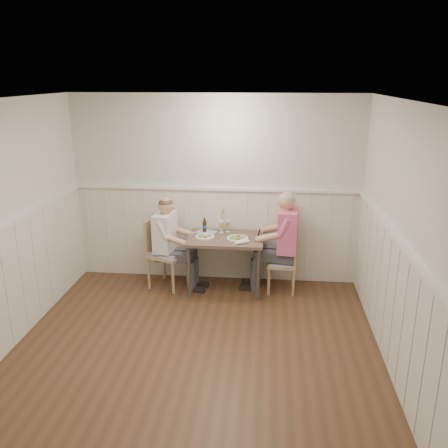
% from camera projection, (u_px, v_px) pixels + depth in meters
% --- Properties ---
extents(ground_plane, '(4.50, 4.50, 0.00)m').
position_uv_depth(ground_plane, '(191.00, 365.00, 4.81)').
color(ground_plane, '#47301B').
extents(room_shell, '(4.04, 4.54, 2.60)m').
position_uv_depth(room_shell, '(188.00, 223.00, 4.36)').
color(room_shell, silver).
rests_on(room_shell, ground).
extents(wainscot, '(4.00, 4.49, 1.34)m').
position_uv_depth(wainscot, '(200.00, 276.00, 5.26)').
color(wainscot, silver).
rests_on(wainscot, ground).
extents(dining_table, '(1.01, 0.70, 0.75)m').
position_uv_depth(dining_table, '(225.00, 244.00, 6.35)').
color(dining_table, brown).
rests_on(dining_table, ground).
extents(chair_right, '(0.39, 0.39, 0.81)m').
position_uv_depth(chair_right, '(285.00, 261.00, 6.37)').
color(chair_right, '#AE7555').
rests_on(chair_right, ground).
extents(chair_left, '(0.58, 0.58, 0.96)m').
position_uv_depth(chair_left, '(164.00, 250.00, 6.52)').
color(chair_left, '#AE7555').
rests_on(chair_left, ground).
extents(man_in_pink, '(0.68, 0.47, 1.41)m').
position_uv_depth(man_in_pink, '(284.00, 250.00, 6.33)').
color(man_in_pink, '#3F3F47').
rests_on(man_in_pink, ground).
extents(diner_cream, '(0.64, 0.44, 1.29)m').
position_uv_depth(diner_cream, '(168.00, 250.00, 6.47)').
color(diner_cream, '#3F3F47').
rests_on(diner_cream, ground).
extents(plate_man, '(0.28, 0.28, 0.07)m').
position_uv_depth(plate_man, '(237.00, 238.00, 6.24)').
color(plate_man, white).
rests_on(plate_man, dining_table).
extents(plate_diner, '(0.25, 0.25, 0.06)m').
position_uv_depth(plate_diner, '(204.00, 236.00, 6.31)').
color(plate_diner, white).
rests_on(plate_diner, dining_table).
extents(beer_glass_a, '(0.07, 0.07, 0.17)m').
position_uv_depth(beer_glass_a, '(228.00, 224.00, 6.52)').
color(beer_glass_a, silver).
rests_on(beer_glass_a, dining_table).
extents(beer_glass_b, '(0.07, 0.07, 0.17)m').
position_uv_depth(beer_glass_b, '(221.00, 225.00, 6.47)').
color(beer_glass_b, silver).
rests_on(beer_glass_b, dining_table).
extents(beer_bottle, '(0.06, 0.06, 0.20)m').
position_uv_depth(beer_bottle, '(205.00, 226.00, 6.52)').
color(beer_bottle, black).
rests_on(beer_bottle, dining_table).
extents(rolled_napkin, '(0.19, 0.15, 0.04)m').
position_uv_depth(rolled_napkin, '(242.00, 242.00, 6.07)').
color(rolled_napkin, white).
rests_on(rolled_napkin, dining_table).
extents(grass_vase, '(0.04, 0.04, 0.37)m').
position_uv_depth(grass_vase, '(221.00, 220.00, 6.50)').
color(grass_vase, silver).
rests_on(grass_vase, dining_table).
extents(gingham_mat, '(0.32, 0.30, 0.01)m').
position_uv_depth(gingham_mat, '(206.00, 232.00, 6.53)').
color(gingham_mat, '#5C65A7').
rests_on(gingham_mat, dining_table).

